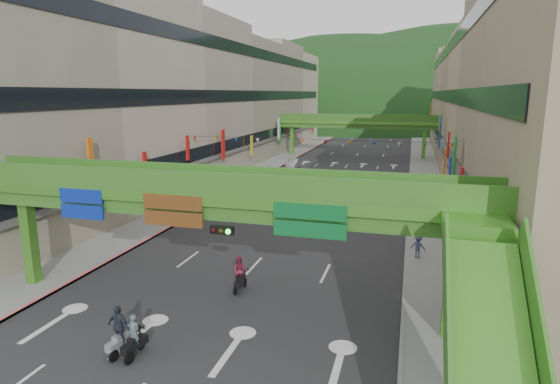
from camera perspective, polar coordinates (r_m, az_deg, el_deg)
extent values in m
plane|color=black|center=(19.73, -15.32, -20.84)|extent=(320.00, 320.00, 0.00)
cube|color=#28282B|center=(65.51, 7.61, 2.60)|extent=(18.00, 140.00, 0.02)
cube|color=gray|center=(67.89, -1.63, 3.09)|extent=(4.00, 140.00, 0.15)
cube|color=gray|center=(64.91, 17.26, 2.14)|extent=(4.00, 140.00, 0.15)
cube|color=#CC5959|center=(67.35, -0.08, 3.03)|extent=(0.20, 140.00, 0.18)
cube|color=gray|center=(64.87, 15.59, 2.25)|extent=(0.20, 140.00, 0.18)
cube|color=#9E937F|center=(69.89, -8.07, 10.99)|extent=(12.00, 95.00, 19.00)
cube|color=black|center=(67.98, -3.23, 6.59)|extent=(0.08, 90.25, 1.40)
cube|color=black|center=(67.68, -3.29, 11.65)|extent=(0.08, 90.25, 1.40)
cube|color=black|center=(67.92, -3.35, 16.72)|extent=(0.08, 90.25, 1.40)
cube|color=gray|center=(64.81, 24.97, 9.94)|extent=(12.00, 95.00, 19.00)
cube|color=black|center=(64.46, 19.23, 5.65)|extent=(0.08, 90.25, 1.40)
cube|color=black|center=(64.15, 19.60, 10.98)|extent=(0.08, 90.25, 1.40)
cube|color=black|center=(64.39, 19.99, 16.31)|extent=(0.08, 90.25, 1.40)
cube|color=#4C9E2D|center=(22.48, -8.31, -0.50)|extent=(28.00, 2.20, 0.50)
cube|color=#387223|center=(22.61, -8.26, -1.98)|extent=(28.00, 1.76, 0.70)
cube|color=#4C9E2D|center=(29.46, -28.16, -5.56)|extent=(0.60, 0.60, 4.80)
cube|color=#4C9E2D|center=(21.71, 20.14, -10.86)|extent=(0.60, 0.60, 4.80)
cube|color=#387223|center=(21.39, -9.50, 1.02)|extent=(28.00, 0.12, 1.10)
cube|color=#387223|center=(23.26, -7.33, 1.96)|extent=(28.00, 0.12, 1.10)
cube|color=#4C9E2D|center=(14.98, 24.42, -19.25)|extent=(2.20, 7.74, 5.20)
cube|color=navy|center=(25.07, -23.01, -1.45)|extent=(2.40, 0.12, 1.50)
cube|color=#593314|center=(22.33, -12.91, -2.34)|extent=(3.00, 0.12, 1.50)
cube|color=#0C5926|center=(20.10, 3.64, -3.65)|extent=(3.20, 0.12, 1.50)
cube|color=black|center=(21.31, -7.08, -4.63)|extent=(1.10, 0.28, 0.35)
cube|color=#4C9E2D|center=(79.68, 9.29, 8.36)|extent=(28.00, 2.20, 0.50)
cube|color=#387223|center=(79.72, 9.27, 7.93)|extent=(28.00, 1.76, 0.70)
cube|color=#4C9E2D|center=(81.92, 1.50, 6.26)|extent=(0.60, 0.60, 4.80)
cube|color=#4C9E2D|center=(79.47, 17.14, 5.55)|extent=(0.60, 0.60, 4.80)
cube|color=#387223|center=(78.60, 9.22, 8.90)|extent=(28.00, 0.12, 1.10)
cube|color=#387223|center=(80.67, 9.39, 8.97)|extent=(28.00, 0.12, 1.10)
ellipsoid|color=#1C4419|center=(175.99, 7.92, 8.42)|extent=(168.00, 140.00, 112.00)
ellipsoid|color=#1C4419|center=(194.97, 20.60, 8.11)|extent=(208.00, 176.00, 128.00)
cylinder|color=black|center=(45.15, 4.15, 6.41)|extent=(26.00, 0.03, 0.03)
cone|color=red|center=(49.21, -10.35, 6.41)|extent=(0.36, 0.36, 0.40)
cone|color=gold|center=(48.26, -7.91, 6.38)|extent=(0.36, 0.36, 0.40)
cone|color=#193FB2|center=(47.40, -5.37, 6.35)|extent=(0.36, 0.36, 0.40)
cone|color=silver|center=(46.64, -2.75, 6.29)|extent=(0.36, 0.36, 0.40)
cone|color=#198C33|center=(45.97, -0.04, 6.22)|extent=(0.36, 0.36, 0.40)
cone|color=orange|center=(45.41, 2.73, 6.14)|extent=(0.36, 0.36, 0.40)
cone|color=red|center=(44.96, 5.57, 6.04)|extent=(0.36, 0.36, 0.40)
cone|color=gold|center=(44.62, 8.46, 5.92)|extent=(0.36, 0.36, 0.40)
cone|color=#193FB2|center=(44.39, 11.38, 5.78)|extent=(0.36, 0.36, 0.40)
cone|color=silver|center=(44.28, 14.33, 5.63)|extent=(0.36, 0.36, 0.40)
cone|color=#198C33|center=(44.28, 17.28, 5.47)|extent=(0.36, 0.36, 0.40)
cone|color=orange|center=(44.40, 20.22, 5.29)|extent=(0.36, 0.36, 0.40)
cube|color=black|center=(20.82, -17.31, -17.34)|extent=(0.55, 1.34, 0.35)
cube|color=black|center=(20.70, -17.36, -16.73)|extent=(0.38, 0.59, 0.18)
cube|color=black|center=(21.02, -16.77, -15.45)|extent=(0.55, 0.14, 0.06)
cylinder|color=black|center=(21.40, -16.64, -17.36)|extent=(0.18, 0.51, 0.50)
cylinder|color=black|center=(20.53, -17.91, -18.78)|extent=(0.18, 0.51, 0.50)
imported|color=#41545C|center=(20.56, -17.41, -16.01)|extent=(0.59, 0.44, 1.49)
cube|color=black|center=(25.90, -4.88, -10.80)|extent=(0.53, 1.34, 0.35)
cube|color=black|center=(25.80, -4.89, -10.28)|extent=(0.37, 0.59, 0.18)
cube|color=black|center=(26.16, -4.32, -9.37)|extent=(0.55, 0.14, 0.06)
cylinder|color=black|center=(26.46, -4.29, -10.98)|extent=(0.17, 0.51, 0.50)
cylinder|color=black|center=(25.58, -5.47, -11.84)|extent=(0.17, 0.51, 0.50)
imported|color=maroon|center=(25.67, -4.91, -9.57)|extent=(0.85, 0.71, 1.60)
cube|color=gray|center=(21.17, -18.97, -16.93)|extent=(0.54, 1.34, 0.35)
cube|color=gray|center=(21.05, -19.02, -16.33)|extent=(0.38, 0.59, 0.18)
cube|color=gray|center=(21.38, -18.41, -15.08)|extent=(0.55, 0.14, 0.06)
cylinder|color=black|center=(21.74, -18.26, -16.97)|extent=(0.18, 0.51, 0.50)
cylinder|color=black|center=(20.89, -19.60, -18.33)|extent=(0.18, 0.51, 0.50)
imported|color=#222834|center=(20.85, -19.11, -15.22)|extent=(1.12, 0.60, 1.81)
cube|color=maroon|center=(40.95, -4.77, -2.21)|extent=(0.66, 1.35, 0.35)
cube|color=maroon|center=(40.89, -4.77, -1.87)|extent=(0.43, 0.61, 0.18)
cube|color=maroon|center=(41.36, -4.70, -1.35)|extent=(0.55, 0.20, 0.06)
cylinder|color=black|center=(41.55, -4.68, -2.43)|extent=(0.22, 0.51, 0.50)
cylinder|color=black|center=(40.49, -4.84, -2.81)|extent=(0.22, 0.51, 0.50)
imported|color=#484A50|center=(40.81, -4.78, -1.41)|extent=(0.87, 0.68, 1.58)
cube|color=black|center=(39.82, 13.48, -2.92)|extent=(1.33, 0.49, 0.35)
cube|color=black|center=(39.76, 13.49, -2.57)|extent=(0.58, 0.36, 0.18)
cube|color=black|center=(39.74, 14.30, -2.24)|extent=(0.12, 0.55, 0.06)
cylinder|color=black|center=(39.94, 14.24, -3.36)|extent=(0.51, 0.16, 0.50)
cylinder|color=black|center=(39.86, 12.67, -3.31)|extent=(0.51, 0.16, 0.50)
cube|color=black|center=(41.95, 13.61, -2.17)|extent=(1.33, 0.49, 0.35)
cube|color=black|center=(41.89, 13.62, -1.84)|extent=(0.58, 0.36, 0.18)
cube|color=black|center=(41.88, 14.39, -1.53)|extent=(0.12, 0.55, 0.06)
cylinder|color=black|center=(42.07, 14.34, -2.59)|extent=(0.51, 0.16, 0.50)
cylinder|color=black|center=(41.98, 12.84, -2.54)|extent=(0.51, 0.16, 0.50)
cube|color=black|center=(44.09, 13.73, -1.49)|extent=(1.33, 0.49, 0.35)
cube|color=black|center=(44.04, 13.74, -1.17)|extent=(0.58, 0.36, 0.18)
cube|color=black|center=(44.03, 14.47, -0.88)|extent=(0.12, 0.55, 0.06)
cylinder|color=black|center=(44.21, 14.42, -1.89)|extent=(0.51, 0.16, 0.50)
cylinder|color=black|center=(44.12, 13.00, -1.85)|extent=(0.51, 0.16, 0.50)
cube|color=black|center=(46.24, 13.83, -0.88)|extent=(1.33, 0.49, 0.35)
cube|color=black|center=(46.18, 13.85, -0.57)|extent=(0.58, 0.36, 0.18)
cube|color=black|center=(46.18, 14.54, -0.29)|extent=(0.12, 0.55, 0.06)
cylinder|color=black|center=(46.35, 14.49, -1.26)|extent=(0.51, 0.16, 0.50)
cylinder|color=black|center=(46.26, 13.14, -1.22)|extent=(0.51, 0.16, 0.50)
cube|color=black|center=(48.39, 13.93, -0.32)|extent=(1.33, 0.49, 0.35)
cube|color=black|center=(48.33, 13.95, -0.03)|extent=(0.58, 0.36, 0.18)
cube|color=black|center=(48.33, 14.61, 0.24)|extent=(0.12, 0.55, 0.06)
cylinder|color=black|center=(48.50, 14.56, -0.69)|extent=(0.51, 0.16, 0.50)
cylinder|color=black|center=(48.41, 13.27, -0.64)|extent=(0.51, 0.16, 0.50)
cube|color=black|center=(50.54, 14.02, 0.19)|extent=(1.33, 0.49, 0.35)
cube|color=black|center=(50.49, 14.04, 0.47)|extent=(0.58, 0.36, 0.18)
cube|color=black|center=(50.49, 14.67, 0.73)|extent=(0.12, 0.55, 0.06)
cylinder|color=black|center=(50.65, 14.62, -0.16)|extent=(0.51, 0.16, 0.50)
cylinder|color=black|center=(50.56, 13.38, -0.12)|extent=(0.51, 0.16, 0.50)
imported|color=#929199|center=(66.74, 1.66, 3.45)|extent=(1.46, 4.09, 1.34)
imported|color=yellow|center=(56.77, 7.38, 1.81)|extent=(1.73, 3.80, 1.27)
imported|color=red|center=(42.93, 19.55, -1.93)|extent=(0.86, 0.75, 1.50)
imported|color=black|center=(24.29, 22.41, -12.61)|extent=(1.01, 0.90, 1.64)
imported|color=#364164|center=(31.55, 16.46, -6.62)|extent=(0.81, 0.64, 1.52)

